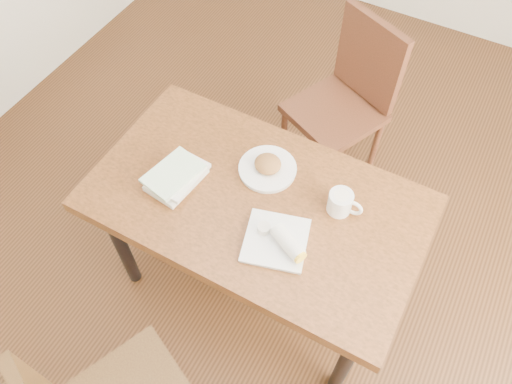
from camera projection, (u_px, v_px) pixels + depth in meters
The scene contains 7 objects.
ground at pixel (256, 281), 2.57m from camera, with size 4.00×5.00×0.01m, color #472814.
table at pixel (256, 211), 2.02m from camera, with size 1.32×0.76×0.75m.
chair_far at pixel (348, 95), 2.56m from camera, with size 0.56×0.56×0.95m.
plate_scone at pixel (268, 167), 2.01m from camera, with size 0.24×0.24×0.08m.
coffee_mug at pixel (341, 202), 1.88m from camera, with size 0.14×0.09×0.09m.
plate_burrito at pixel (280, 241), 1.81m from camera, with size 0.28×0.28×0.08m.
book_stack at pixel (177, 177), 1.97m from camera, with size 0.20×0.25×0.06m.
Camera 1 is at (0.52, -0.96, 2.36)m, focal length 35.00 mm.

